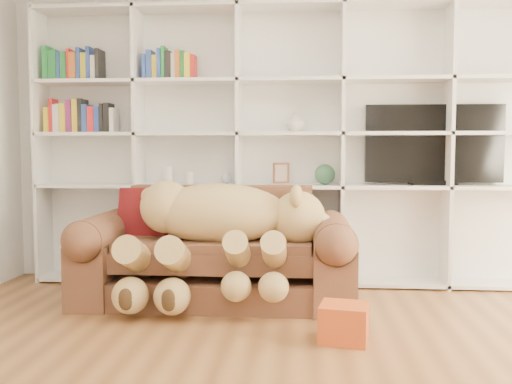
# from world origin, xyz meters

# --- Properties ---
(wall_back) EXTENTS (5.00, 0.02, 2.70)m
(wall_back) POSITION_xyz_m (0.00, 2.50, 1.35)
(wall_back) COLOR white
(wall_back) RESTS_ON floor
(bookshelf) EXTENTS (4.43, 0.35, 2.40)m
(bookshelf) POSITION_xyz_m (-0.24, 2.36, 1.31)
(bookshelf) COLOR white
(bookshelf) RESTS_ON floor
(sofa) EXTENTS (2.07, 0.90, 0.87)m
(sofa) POSITION_xyz_m (-0.55, 1.70, 0.33)
(sofa) COLOR brown
(sofa) RESTS_ON floor
(teddy_bear) EXTENTS (1.53, 0.84, 0.89)m
(teddy_bear) POSITION_xyz_m (-0.51, 1.53, 0.60)
(teddy_bear) COLOR #DAB56D
(teddy_bear) RESTS_ON sofa
(throw_pillow) EXTENTS (0.43, 0.27, 0.43)m
(throw_pillow) POSITION_xyz_m (-1.15, 1.85, 0.65)
(throw_pillow) COLOR #601010
(throw_pillow) RESTS_ON sofa
(gift_box) EXTENTS (0.33, 0.31, 0.23)m
(gift_box) POSITION_xyz_m (0.36, 0.83, 0.11)
(gift_box) COLOR #C84B1A
(gift_box) RESTS_ON floor
(tv) EXTENTS (1.15, 0.18, 0.68)m
(tv) POSITION_xyz_m (1.21, 2.35, 1.20)
(tv) COLOR black
(tv) RESTS_ON bookshelf
(picture_frame) EXTENTS (0.14, 0.07, 0.18)m
(picture_frame) POSITION_xyz_m (-0.08, 2.30, 0.96)
(picture_frame) COLOR #59311E
(picture_frame) RESTS_ON bookshelf
(green_vase) EXTENTS (0.17, 0.17, 0.17)m
(green_vase) POSITION_xyz_m (0.30, 2.30, 0.95)
(green_vase) COLOR #32613F
(green_vase) RESTS_ON bookshelf
(figurine_tall) EXTENTS (0.08, 0.08, 0.15)m
(figurine_tall) POSITION_xyz_m (-1.07, 2.30, 0.94)
(figurine_tall) COLOR silver
(figurine_tall) RESTS_ON bookshelf
(figurine_short) EXTENTS (0.07, 0.07, 0.11)m
(figurine_short) POSITION_xyz_m (-0.87, 2.30, 0.92)
(figurine_short) COLOR silver
(figurine_short) RESTS_ON bookshelf
(snow_globe) EXTENTS (0.10, 0.10, 0.10)m
(snow_globe) POSITION_xyz_m (-0.55, 2.30, 0.92)
(snow_globe) COLOR silver
(snow_globe) RESTS_ON bookshelf
(shelf_vase) EXTENTS (0.19, 0.19, 0.17)m
(shelf_vase) POSITION_xyz_m (0.05, 2.30, 1.40)
(shelf_vase) COLOR beige
(shelf_vase) RESTS_ON bookshelf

